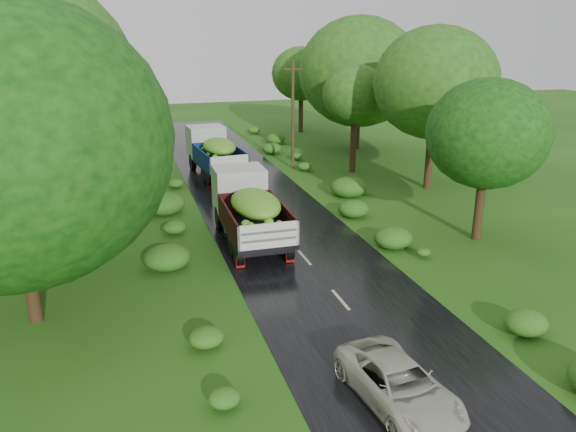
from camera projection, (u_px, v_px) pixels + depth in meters
name	position (u px, v px, depth m)	size (l,w,h in m)	color
ground	(392.00, 361.00, 16.26)	(120.00, 120.00, 0.00)	#194C10
road	(330.00, 288.00, 20.79)	(6.50, 80.00, 0.02)	black
road_lines	(321.00, 277.00, 21.69)	(0.12, 69.60, 0.00)	#BFB78C
truck_near	(248.00, 205.00, 25.06)	(2.54, 6.88, 2.88)	black
truck_far	(214.00, 150.00, 36.24)	(2.94, 6.99, 2.87)	black
car	(399.00, 384.00, 14.25)	(1.87, 4.06, 1.13)	beige
utility_pole	(293.00, 114.00, 37.27)	(1.17, 0.61, 7.13)	#382616
trees_left	(48.00, 82.00, 29.42)	(6.78, 35.71, 9.30)	black
trees_right	(375.00, 84.00, 37.63)	(6.82, 31.73, 7.88)	black
shrubs	(267.00, 208.00, 28.83)	(11.90, 44.00, 0.70)	#1E5C15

